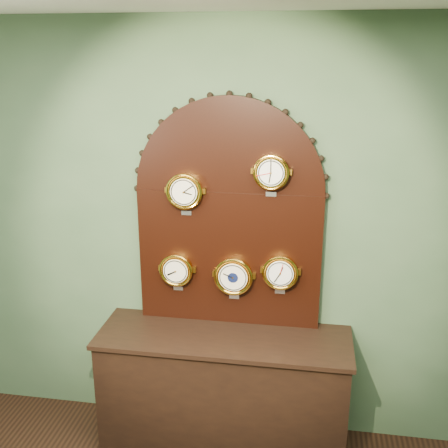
% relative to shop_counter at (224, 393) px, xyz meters
% --- Properties ---
extents(wall_back, '(4.00, 0.00, 4.00)m').
position_rel_shop_counter_xyz_m(wall_back, '(0.00, 0.27, 1.00)').
color(wall_back, '#405B3E').
rests_on(wall_back, ground).
extents(shop_counter, '(1.60, 0.50, 0.80)m').
position_rel_shop_counter_xyz_m(shop_counter, '(0.00, 0.00, 0.00)').
color(shop_counter, black).
rests_on(shop_counter, ground_plane).
extents(display_board, '(1.26, 0.06, 1.53)m').
position_rel_shop_counter_xyz_m(display_board, '(0.00, 0.22, 1.23)').
color(display_board, black).
rests_on(display_board, shop_counter).
extents(roman_clock, '(0.23, 0.08, 0.28)m').
position_rel_shop_counter_xyz_m(roman_clock, '(-0.27, 0.15, 1.34)').
color(roman_clock, gold).
rests_on(roman_clock, display_board).
extents(arabic_clock, '(0.22, 0.08, 0.27)m').
position_rel_shop_counter_xyz_m(arabic_clock, '(0.27, 0.15, 1.48)').
color(arabic_clock, gold).
rests_on(arabic_clock, display_board).
extents(hygrometer, '(0.22, 0.08, 0.27)m').
position_rel_shop_counter_xyz_m(hygrometer, '(-0.34, 0.15, 0.80)').
color(hygrometer, gold).
rests_on(hygrometer, display_board).
extents(barometer, '(0.26, 0.08, 0.31)m').
position_rel_shop_counter_xyz_m(barometer, '(0.04, 0.15, 0.79)').
color(barometer, gold).
rests_on(barometer, display_board).
extents(tide_clock, '(0.23, 0.08, 0.28)m').
position_rel_shop_counter_xyz_m(tide_clock, '(0.34, 0.15, 0.83)').
color(tide_clock, gold).
rests_on(tide_clock, display_board).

